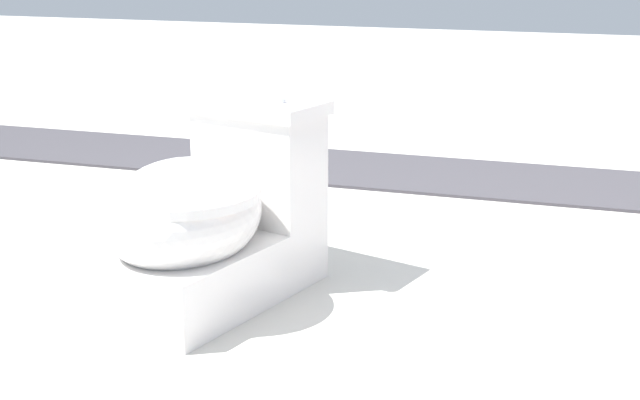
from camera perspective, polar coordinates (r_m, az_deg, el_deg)
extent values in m
plane|color=beige|center=(2.39, -2.42, -6.40)|extent=(14.00, 14.00, 0.00)
cube|color=#423F44|center=(3.56, 12.70, 1.16)|extent=(0.56, 8.00, 0.01)
cube|color=white|center=(2.39, -6.90, -4.32)|extent=(0.67, 0.50, 0.17)
ellipsoid|color=white|center=(2.26, -8.71, -0.90)|extent=(0.53, 0.47, 0.28)
cylinder|color=white|center=(2.25, -8.77, 0.46)|extent=(0.49, 0.49, 0.03)
cube|color=white|center=(2.47, -3.92, 2.20)|extent=(0.27, 0.38, 0.30)
cube|color=white|center=(2.44, -4.00, 6.03)|extent=(0.30, 0.41, 0.04)
cylinder|color=silver|center=(2.38, -2.48, 6.41)|extent=(0.02, 0.02, 0.01)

